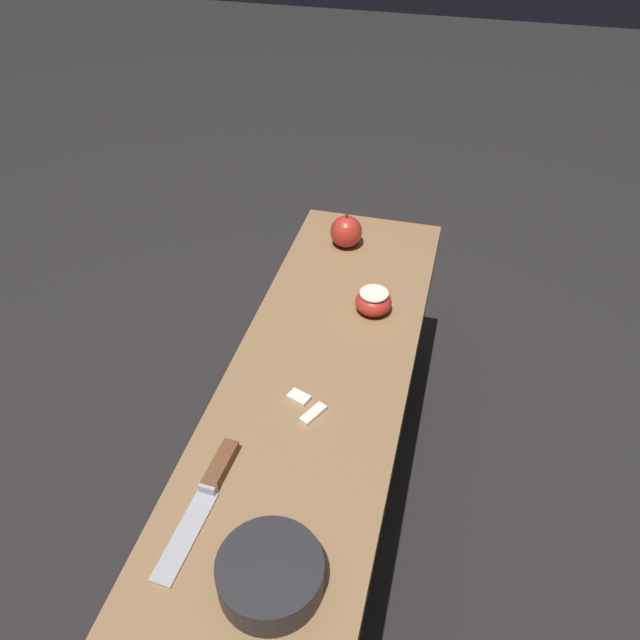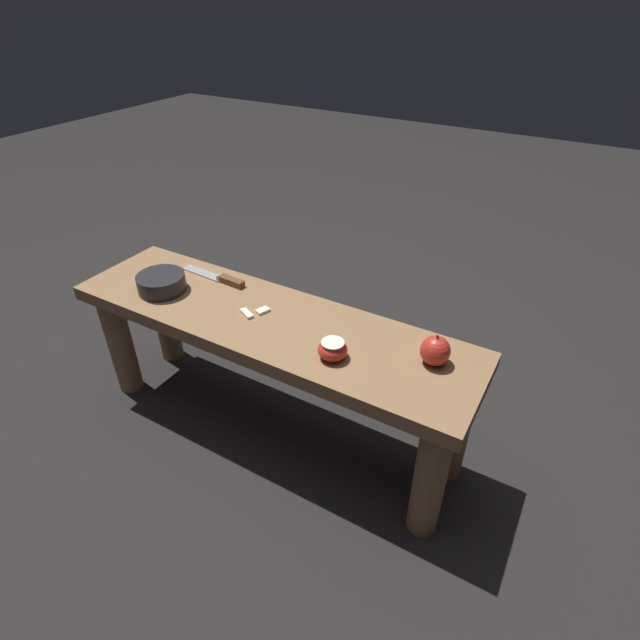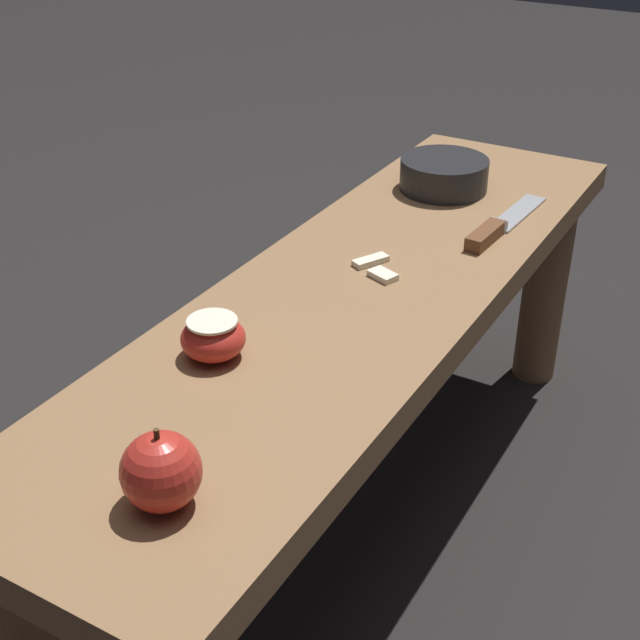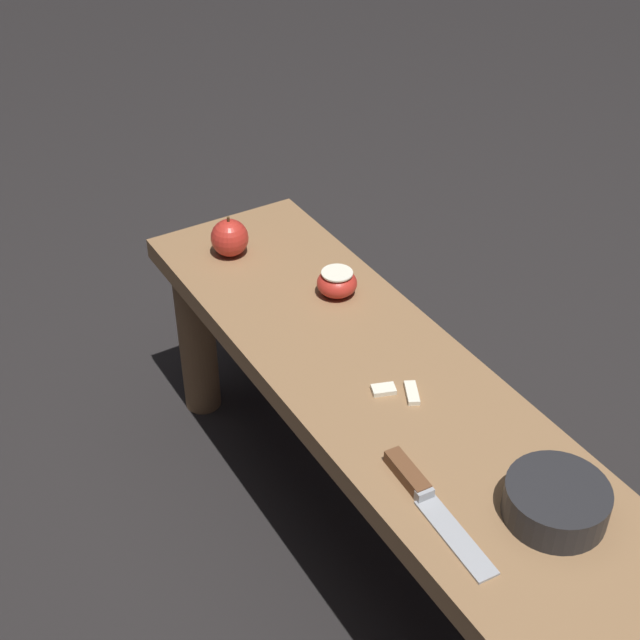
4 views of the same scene
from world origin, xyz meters
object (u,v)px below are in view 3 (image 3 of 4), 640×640
at_px(apple_whole, 161,471).
at_px(bowl, 444,174).
at_px(wooden_bench, 361,346).
at_px(knife, 496,228).
at_px(apple_cut, 213,338).

distance_m(apple_whole, bowl, 0.80).
bearing_deg(wooden_bench, knife, 157.76).
distance_m(knife, apple_cut, 0.49).
xyz_separation_m(wooden_bench, apple_whole, (0.45, 0.04, 0.13)).
bearing_deg(bowl, apple_cut, -2.38).
bearing_deg(knife, bowl, 52.07).
height_order(apple_whole, bowl, apple_whole).
height_order(knife, apple_cut, apple_cut).
relative_size(wooden_bench, knife, 4.99).
xyz_separation_m(wooden_bench, knife, (-0.23, 0.09, 0.10)).
bearing_deg(apple_whole, wooden_bench, -174.72).
height_order(wooden_bench, apple_whole, apple_whole).
distance_m(wooden_bench, knife, 0.27).
height_order(apple_cut, bowl, bowl).
relative_size(wooden_bench, apple_whole, 14.53).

